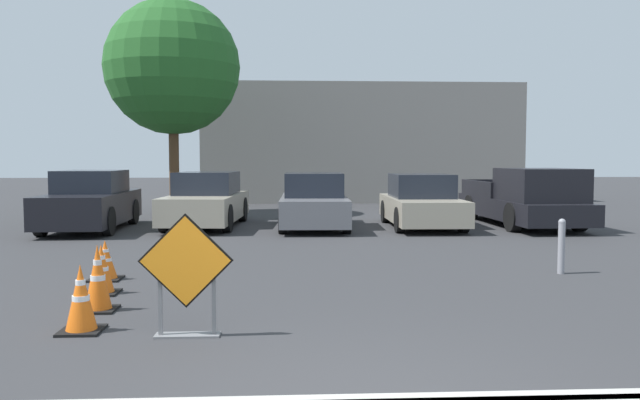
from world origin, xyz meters
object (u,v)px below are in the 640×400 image
Objects in this scene: road_closed_sign at (186,272)px; pickup_truck at (526,200)px; parked_car_second at (207,201)px; traffic_cone_second at (98,279)px; traffic_cone_nearest at (81,299)px; parked_car_nearest at (91,202)px; parked_car_third at (314,203)px; bollard_nearest at (561,245)px; traffic_cone_fourth at (105,261)px; parked_car_fourth at (421,203)px; traffic_cone_third at (101,270)px.

pickup_truck is (7.61, 10.36, 0.04)m from road_closed_sign.
pickup_truck is (8.78, -0.41, 0.03)m from parked_car_second.
road_closed_sign is 0.28× the size of parked_car_second.
road_closed_sign is 1.77m from traffic_cone_second.
parked_car_nearest is (-2.93, 9.83, 0.37)m from traffic_cone_nearest.
bollard_nearest is at bearing 119.71° from parked_car_third.
pickup_truck is at bearing 37.48° from traffic_cone_fourth.
traffic_cone_nearest is at bearing 75.16° from parked_car_third.
road_closed_sign is at bearing -43.56° from traffic_cone_second.
parked_car_second is 2.97m from parked_car_third.
parked_car_nearest is at bearing 16.64° from parked_car_second.
pickup_truck reaches higher than bollard_nearest.
parked_car_nearest is (-2.35, 6.92, 0.43)m from traffic_cone_fourth.
parked_car_nearest reaches higher than parked_car_fourth.
parked_car_nearest is (-2.58, 7.92, 0.39)m from traffic_cone_third.
traffic_cone_second is 1.19× the size of traffic_cone_third.
parked_car_second is at bearing 85.62° from traffic_cone_fourth.
pickup_truck reaches higher than traffic_cone_third.
pickup_truck is at bearing -178.85° from parked_car_second.
traffic_cone_second is at bearing -75.99° from traffic_cone_third.
traffic_cone_second is 0.18× the size of parked_car_nearest.
parked_car_fourth is (5.85, -0.51, -0.04)m from parked_car_second.
traffic_cone_third is at bearing -76.65° from traffic_cone_fourth.
parked_car_third is 7.84m from bollard_nearest.
parked_car_nearest is 1.07× the size of parked_car_fourth.
bollard_nearest is (6.73, 2.12, 0.08)m from traffic_cone_second.
pickup_truck is (9.12, 8.18, 0.39)m from traffic_cone_third.
traffic_cone_nearest is 1.20× the size of traffic_cone_fourth.
bollard_nearest is (-2.15, -7.04, -0.25)m from pickup_truck.
traffic_cone_third is 0.17× the size of parked_car_third.
parked_car_third is (2.92, -0.53, -0.02)m from parked_car_second.
parked_car_third is at bearing 179.81° from parked_car_nearest.
parked_car_third reaches higher than bollard_nearest.
traffic_cone_fourth is 7.88m from parked_car_third.
parked_car_second is at bearing 96.17° from road_closed_sign.
bollard_nearest is (6.63, -7.44, -0.22)m from parked_car_second.
road_closed_sign is 1.59× the size of traffic_cone_second.
parked_car_fourth is (2.92, 0.02, -0.01)m from parked_car_third.
traffic_cone_second is 0.91× the size of bollard_nearest.
traffic_cone_nearest is 0.17× the size of parked_car_nearest.
traffic_cone_fourth is 0.14× the size of parked_car_nearest.
pickup_truck is at bearing 73.03° from bollard_nearest.
parked_car_fourth is at bearing 47.73° from traffic_cone_fourth.
bollard_nearest is at bearing 143.15° from parked_car_nearest.
pickup_truck reaches higher than traffic_cone_nearest.
traffic_cone_third is 10.18m from parked_car_fourth.
traffic_cone_second is 1.01m from traffic_cone_third.
road_closed_sign is at bearing 99.98° from parked_car_second.
traffic_cone_fourth is at bearing 103.67° from traffic_cone_second.
parked_car_nearest is 3.00m from parked_car_second.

